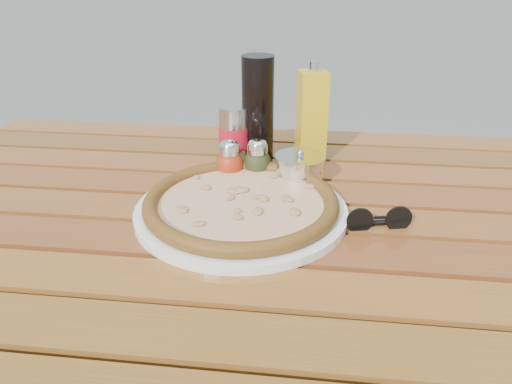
# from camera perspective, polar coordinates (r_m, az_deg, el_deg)

# --- Properties ---
(table) EXTENTS (1.40, 0.90, 0.75)m
(table) POSITION_cam_1_polar(r_m,az_deg,el_deg) (0.90, -0.15, -6.66)
(table) COLOR #37210C
(table) RESTS_ON ground
(plate) EXTENTS (0.45, 0.45, 0.01)m
(plate) POSITION_cam_1_polar(r_m,az_deg,el_deg) (0.85, -1.71, -2.15)
(plate) COLOR white
(plate) RESTS_ON table
(pizza) EXTENTS (0.35, 0.35, 0.03)m
(pizza) POSITION_cam_1_polar(r_m,az_deg,el_deg) (0.84, -1.72, -1.20)
(pizza) COLOR #FFE1B6
(pizza) RESTS_ON plate
(pepper_shaker) EXTENTS (0.07, 0.07, 0.08)m
(pepper_shaker) POSITION_cam_1_polar(r_m,az_deg,el_deg) (0.97, -3.06, 3.54)
(pepper_shaker) COLOR #BC3315
(pepper_shaker) RESTS_ON table
(oregano_shaker) EXTENTS (0.07, 0.07, 0.08)m
(oregano_shaker) POSITION_cam_1_polar(r_m,az_deg,el_deg) (0.97, 0.16, 3.69)
(oregano_shaker) COLOR #313A17
(oregano_shaker) RESTS_ON table
(dark_bottle) EXTENTS (0.08, 0.08, 0.22)m
(dark_bottle) POSITION_cam_1_polar(r_m,az_deg,el_deg) (1.04, 0.20, 9.38)
(dark_bottle) COLOR black
(dark_bottle) RESTS_ON table
(soda_can) EXTENTS (0.09, 0.09, 0.12)m
(soda_can) POSITION_cam_1_polar(r_m,az_deg,el_deg) (1.05, -2.44, 6.58)
(soda_can) COLOR silver
(soda_can) RESTS_ON table
(olive_oil_cruet) EXTENTS (0.07, 0.07, 0.21)m
(olive_oil_cruet) POSITION_cam_1_polar(r_m,az_deg,el_deg) (1.05, 6.36, 8.55)
(olive_oil_cruet) COLOR gold
(olive_oil_cruet) RESTS_ON table
(parmesan_tin) EXTENTS (0.12, 0.12, 0.07)m
(parmesan_tin) POSITION_cam_1_polar(r_m,az_deg,el_deg) (0.95, 5.00, 2.54)
(parmesan_tin) COLOR silver
(parmesan_tin) RESTS_ON table
(sunglasses) EXTENTS (0.11, 0.05, 0.04)m
(sunglasses) POSITION_cam_1_polar(r_m,az_deg,el_deg) (0.83, 13.83, -3.14)
(sunglasses) COLOR black
(sunglasses) RESTS_ON table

